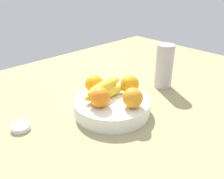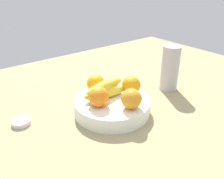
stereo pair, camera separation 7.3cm
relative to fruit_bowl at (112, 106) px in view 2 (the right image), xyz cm
name	(u,v)px [view 2 (the right image)]	position (x,y,z in cm)	size (l,w,h in cm)	color
ground_plane	(121,113)	(-3.91, 0.58, -4.09)	(180.00, 140.00, 3.00)	#998B60
fruit_bowl	(112,106)	(0.00, 0.00, 0.00)	(27.28, 27.28, 5.17)	white
orange_front_left	(131,99)	(-1.41, 8.44, 6.03)	(6.88, 6.88, 6.88)	orange
orange_front_right	(130,85)	(-8.48, 0.09, 6.03)	(6.88, 6.88, 6.88)	orange
orange_center	(96,84)	(0.96, -8.42, 6.03)	(6.88, 6.88, 6.88)	orange
orange_back_left	(98,96)	(6.11, 0.43, 6.03)	(6.88, 6.88, 6.88)	orange
banana_bunch	(105,89)	(0.73, -2.97, 5.69)	(17.48, 7.09, 6.20)	yellow
thermos_tumbler	(170,68)	(-31.09, -0.14, 6.97)	(7.43, 7.43, 19.12)	#B7B0B6
jar_lid	(21,122)	(28.68, -12.90, -1.81)	(6.24, 6.24, 1.55)	white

